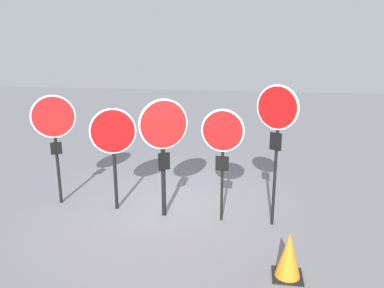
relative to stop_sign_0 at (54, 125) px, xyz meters
The scene contains 7 objects.
ground_plane 2.78m from the stop_sign_0, ahead, with size 40.00×40.00×0.00m, color slate.
stop_sign_0 is the anchor object (origin of this frame).
stop_sign_1 1.26m from the stop_sign_0, ahead, with size 0.82×0.38×2.05m.
stop_sign_2 2.28m from the stop_sign_0, ahead, with size 0.80×0.49×2.27m.
stop_sign_3 3.36m from the stop_sign_0, ahead, with size 0.77×0.13×2.12m.
stop_sign_4 4.29m from the stop_sign_0, ahead, with size 0.68×0.40×2.56m.
traffic_cone_0 4.99m from the stop_sign_0, 22.56° to the right, with size 0.43×0.43×0.68m.
Camera 1 is at (1.63, -6.75, 3.21)m, focal length 35.00 mm.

